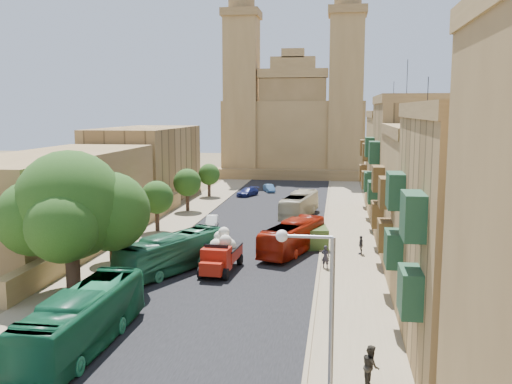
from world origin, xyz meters
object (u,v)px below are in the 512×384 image
(street_tree_c, at_px, (187,183))
(pedestrian_a, at_px, (325,257))
(bus_green_north, at_px, (173,253))
(bus_cream_east, at_px, (299,205))
(streetlamp, at_px, (318,314))
(car_blue_a, at_px, (215,234))
(bus_green_south, at_px, (83,320))
(car_dkblue, at_px, (248,192))
(red_truck, at_px, (221,253))
(car_cream, at_px, (296,240))
(car_blue_b, at_px, (269,188))
(olive_pickup, at_px, (315,236))
(pedestrian_b, at_px, (371,366))
(pedestrian_c, at_px, (361,245))
(street_tree_d, at_px, (209,175))
(car_white_a, at_px, (212,221))
(church, at_px, (295,125))
(bus_red_east, at_px, (293,237))
(ficus_tree, at_px, (71,209))
(street_tree_a, at_px, (111,222))
(street_tree_b, at_px, (157,198))
(car_white_b, at_px, (295,199))

(street_tree_c, xyz_separation_m, pedestrian_a, (17.50, -23.48, -2.62))
(bus_green_north, bearing_deg, bus_cream_east, 95.97)
(streetlamp, relative_size, car_blue_a, 2.28)
(bus_green_south, relative_size, car_dkblue, 2.68)
(red_truck, bearing_deg, car_dkblue, 96.02)
(bus_cream_east, distance_m, car_cream, 14.34)
(car_blue_a, bearing_deg, car_blue_b, 81.12)
(olive_pickup, bearing_deg, bus_green_north, -136.09)
(bus_green_north, height_order, car_blue_a, bus_green_north)
(olive_pickup, xyz_separation_m, pedestrian_b, (3.60, -26.86, 0.07))
(street_tree_c, bearing_deg, bus_cream_east, -9.60)
(pedestrian_a, xyz_separation_m, pedestrian_c, (2.94, 4.78, -0.09))
(car_cream, xyz_separation_m, car_blue_b, (-6.60, 34.46, -0.07))
(car_cream, distance_m, car_dkblue, 31.12)
(street_tree_d, xyz_separation_m, car_white_a, (5.00, -20.63, -2.62))
(church, height_order, pedestrian_c, church)
(street_tree_c, bearing_deg, car_dkblue, 67.42)
(church, xyz_separation_m, street_tree_c, (-10.00, -42.61, -5.99))
(bus_red_east, height_order, car_white_a, bus_red_east)
(streetlamp, distance_m, car_blue_b, 66.66)
(church, xyz_separation_m, car_dkblue, (-4.57, -29.55, -8.90))
(car_white_a, bearing_deg, olive_pickup, -41.76)
(bus_green_north, relative_size, bus_cream_east, 1.03)
(car_blue_a, bearing_deg, streetlamp, -78.31)
(pedestrian_a, distance_m, pedestrian_c, 5.61)
(street_tree_c, height_order, bus_green_south, street_tree_c)
(bus_cream_east, height_order, car_white_a, bus_cream_east)
(bus_green_north, relative_size, car_cream, 2.31)
(ficus_tree, xyz_separation_m, car_blue_b, (7.44, 49.78, -5.21))
(car_dkblue, height_order, pedestrian_b, pedestrian_b)
(streetlamp, bearing_deg, street_tree_d, 106.46)
(bus_green_south, xyz_separation_m, car_dkblue, (0.14, 53.87, -0.96))
(bus_green_north, bearing_deg, streetlamp, -36.44)
(olive_pickup, xyz_separation_m, bus_green_north, (-10.57, -10.17, 0.58))
(street_tree_a, xyz_separation_m, olive_pickup, (16.38, 8.00, -2.42))
(bus_green_south, height_order, pedestrian_a, bus_green_south)
(bus_green_south, xyz_separation_m, pedestrian_a, (12.20, 17.33, -0.66))
(church, height_order, ficus_tree, church)
(street_tree_a, height_order, street_tree_b, street_tree_b)
(car_blue_a, height_order, pedestrian_a, pedestrian_a)
(car_cream, bearing_deg, street_tree_c, -33.07)
(bus_green_north, relative_size, car_white_a, 3.11)
(car_white_b, bearing_deg, car_cream, 105.15)
(street_tree_a, xyz_separation_m, pedestrian_b, (19.97, -18.86, -2.35))
(church, xyz_separation_m, car_white_b, (2.68, -34.84, -8.95))
(bus_green_south, distance_m, car_white_b, 49.15)
(street_tree_a, relative_size, bus_green_north, 0.47)
(car_white_a, height_order, car_cream, car_cream)
(church, xyz_separation_m, ficus_tree, (-9.41, -74.61, -3.73))
(street_tree_d, distance_m, car_cream, 32.29)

